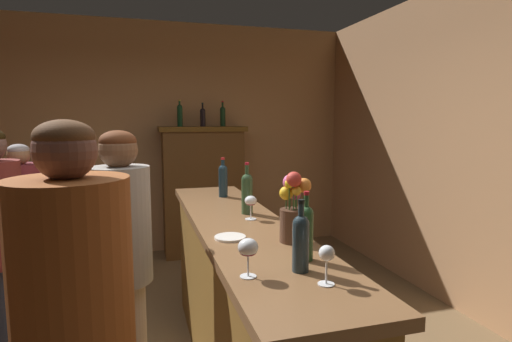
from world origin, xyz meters
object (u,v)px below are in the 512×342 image
object	(u,v)px
wine_bottle_syrah	(301,240)
display_bottle_left	(180,114)
display_cabinet	(203,188)
wine_glass_rear	(251,202)
patron_in_grey	(24,227)
wine_bottle_rose	(223,179)
wine_glass_mid	(248,249)
wine_bottle_pinot	(247,192)
wine_bottle_merlot	(306,230)
bar_counter	(241,305)
patron_tall	(123,262)
cheese_plate	(230,237)
display_bottle_center	(223,115)
flower_arrangement	(293,209)
display_bottle_midleft	(203,116)
wine_glass_front	(327,256)

from	to	relation	value
wine_bottle_syrah	display_bottle_left	size ratio (longest dim) A/B	0.93
display_cabinet	wine_glass_rear	xyz separation A→B (m)	(-0.11, -2.62, 0.34)
wine_glass_rear	patron_in_grey	size ratio (longest dim) A/B	0.10
wine_bottle_rose	wine_glass_mid	bearing A→B (deg)	-98.39
wine_bottle_pinot	wine_bottle_merlot	bearing A→B (deg)	-89.06
bar_counter	patron_tall	distance (m)	0.78
display_bottle_left	cheese_plate	bearing A→B (deg)	-91.08
bar_counter	wine_bottle_syrah	distance (m)	1.07
wine_glass_mid	display_bottle_center	distance (m)	3.62
flower_arrangement	display_bottle_center	xyz separation A→B (m)	(0.29, 3.13, 0.50)
wine_bottle_pinot	wine_glass_rear	bearing A→B (deg)	-96.97
patron_in_grey	patron_tall	bearing A→B (deg)	-28.12
flower_arrangement	wine_glass_rear	bearing A→B (deg)	99.20
patron_in_grey	wine_glass_rear	bearing A→B (deg)	-7.67
display_bottle_center	display_bottle_midleft	bearing A→B (deg)	-180.00
display_bottle_center	display_bottle_left	bearing A→B (deg)	180.00
bar_counter	display_bottle_center	distance (m)	2.96
patron_in_grey	display_bottle_midleft	bearing A→B (deg)	69.59
wine_glass_front	wine_glass_mid	size ratio (longest dim) A/B	0.97
wine_bottle_rose	wine_glass_front	distance (m)	1.83
display_bottle_left	patron_in_grey	bearing A→B (deg)	-136.99
wine_bottle_rose	wine_bottle_pinot	distance (m)	0.63
wine_bottle_syrah	wine_glass_mid	size ratio (longest dim) A/B	1.90
wine_bottle_syrah	wine_glass_rear	world-z (taller)	wine_bottle_syrah
wine_bottle_rose	wine_bottle_pinot	xyz separation A→B (m)	(0.03, -0.63, 0.00)
wine_bottle_rose	display_bottle_left	bearing A→B (deg)	94.52
display_bottle_left	wine_bottle_rose	bearing A→B (deg)	-85.48
flower_arrangement	wine_glass_mid	bearing A→B (deg)	-131.11
display_cabinet	bar_counter	bearing A→B (deg)	-94.04
wine_glass_front	patron_in_grey	world-z (taller)	patron_in_grey
display_bottle_left	patron_in_grey	xyz separation A→B (m)	(-1.42, -1.33, -0.94)
display_cabinet	patron_tall	distance (m)	2.87
display_cabinet	wine_glass_front	bearing A→B (deg)	-91.68
bar_counter	wine_bottle_syrah	world-z (taller)	wine_bottle_syrah
wine_glass_rear	display_bottle_midleft	bearing A→B (deg)	87.38
wine_bottle_pinot	display_bottle_center	bearing A→B (deg)	81.92
wine_glass_rear	patron_in_grey	xyz separation A→B (m)	(-1.58, 1.29, -0.37)
wine_glass_mid	flower_arrangement	size ratio (longest dim) A/B	0.43
display_bottle_center	patron_tall	bearing A→B (deg)	-112.38
wine_bottle_merlot	patron_tall	world-z (taller)	patron_tall
wine_bottle_merlot	display_bottle_midleft	xyz separation A→B (m)	(0.09, 3.40, 0.52)
wine_bottle_merlot	flower_arrangement	size ratio (longest dim) A/B	0.85
display_cabinet	patron_in_grey	distance (m)	2.15
display_cabinet	wine_glass_mid	bearing A→B (deg)	-95.99
wine_bottle_syrah	wine_glass_front	bearing A→B (deg)	-75.31
wine_bottle_syrah	wine_bottle_rose	distance (m)	1.68
wine_bottle_syrah	wine_bottle_rose	xyz separation A→B (m)	(0.03, 1.68, 0.01)
bar_counter	wine_bottle_rose	bearing A→B (deg)	85.40
bar_counter	wine_bottle_pinot	bearing A→B (deg)	64.74
wine_glass_rear	wine_bottle_pinot	bearing A→B (deg)	83.03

